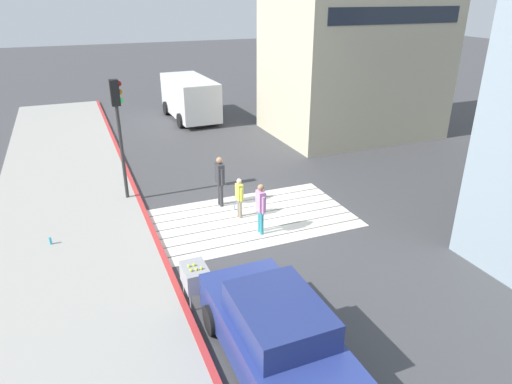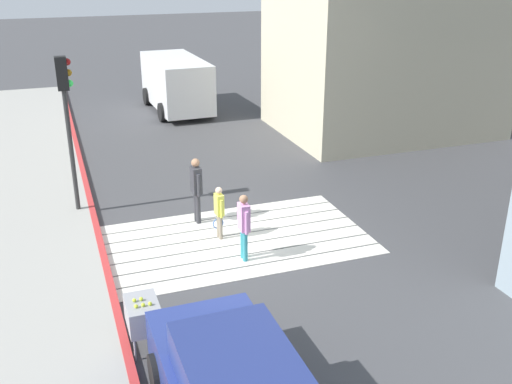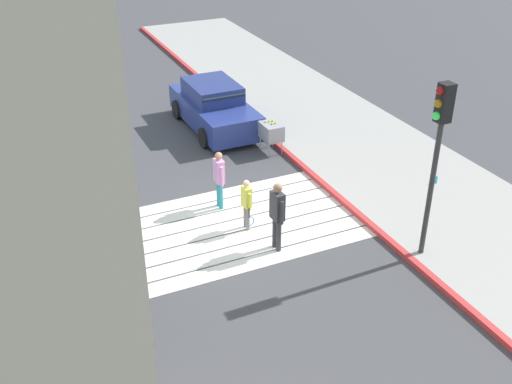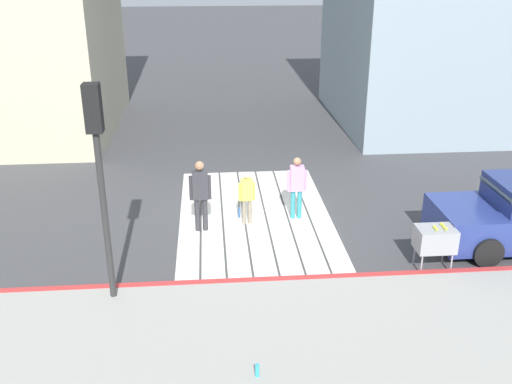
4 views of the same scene
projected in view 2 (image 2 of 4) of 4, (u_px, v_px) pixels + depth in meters
The scene contains 9 objects.
ground_plane at pixel (238, 240), 14.61m from camera, with size 120.00×120.00×0.00m, color #424244.
crosswalk_stripes at pixel (238, 239), 14.61m from camera, with size 6.40×3.80×0.01m.
curb_painted at pixel (104, 258), 13.57m from camera, with size 0.16×40.00×0.13m, color #BC3333.
van_down_street at pixel (176, 83), 26.22m from camera, with size 2.48×5.26×2.35m.
traffic_light_corner at pixel (66, 104), 15.00m from camera, with size 0.39×0.28×4.24m.
tennis_ball_cart at pixel (143, 314), 10.34m from camera, with size 0.56×0.80×1.02m.
pedestrian_adult_lead at pixel (244, 223), 13.31m from camera, with size 0.21×0.48×1.62m.
pedestrian_adult_trailing at pixel (196, 186), 15.19m from camera, with size 0.24×0.52×1.77m.
pedestrian_child_with_racket at pixel (219, 210), 14.40m from camera, with size 0.28×0.42×1.37m.
Camera 2 is at (-3.97, -12.49, 6.58)m, focal length 41.22 mm.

